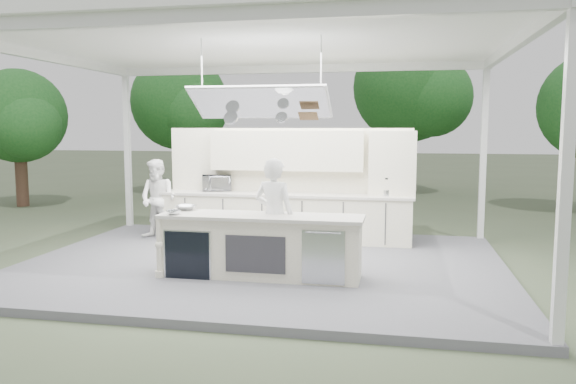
% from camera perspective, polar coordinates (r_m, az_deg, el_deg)
% --- Properties ---
extents(ground, '(90.00, 90.00, 0.00)m').
position_cam_1_polar(ground, '(9.60, -2.58, -7.80)').
color(ground, '#465037').
rests_on(ground, ground).
extents(stage_deck, '(8.00, 6.00, 0.12)m').
position_cam_1_polar(stage_deck, '(9.59, -2.59, -7.45)').
color(stage_deck, '#57575B').
rests_on(stage_deck, ground).
extents(tent, '(8.20, 6.20, 3.86)m').
position_cam_1_polar(tent, '(9.38, -2.71, 14.71)').
color(tent, white).
rests_on(tent, ground).
extents(demo_island, '(3.10, 0.79, 0.95)m').
position_cam_1_polar(demo_island, '(8.56, -2.91, -5.48)').
color(demo_island, white).
rests_on(demo_island, stage_deck).
extents(back_counter, '(5.08, 0.72, 0.95)m').
position_cam_1_polar(back_counter, '(11.30, -0.29, -2.52)').
color(back_counter, white).
rests_on(back_counter, stage_deck).
extents(back_wall_unit, '(5.05, 0.48, 2.25)m').
position_cam_1_polar(back_wall_unit, '(11.31, 2.13, 2.47)').
color(back_wall_unit, white).
rests_on(back_wall_unit, stage_deck).
extents(tree_cluster, '(19.55, 9.40, 5.85)m').
position_cam_1_polar(tree_cluster, '(18.98, 4.05, 9.28)').
color(tree_cluster, brown).
rests_on(tree_cluster, ground).
extents(head_chef, '(0.74, 0.58, 1.80)m').
position_cam_1_polar(head_chef, '(8.64, -1.40, -2.49)').
color(head_chef, white).
rests_on(head_chef, stage_deck).
extents(sous_chef, '(0.88, 0.74, 1.62)m').
position_cam_1_polar(sous_chef, '(11.71, -13.07, -0.72)').
color(sous_chef, white).
rests_on(sous_chef, stage_deck).
extents(toaster_oven, '(0.70, 0.59, 0.33)m').
position_cam_1_polar(toaster_oven, '(11.78, -7.28, 0.92)').
color(toaster_oven, silver).
rests_on(toaster_oven, back_counter).
extents(bowl_large, '(0.37, 0.37, 0.08)m').
position_cam_1_polar(bowl_large, '(9.11, -10.34, -1.57)').
color(bowl_large, '#B0B3B7').
rests_on(bowl_large, demo_island).
extents(bowl_small, '(0.28, 0.28, 0.07)m').
position_cam_1_polar(bowl_small, '(8.66, -11.54, -2.05)').
color(bowl_small, silver).
rests_on(bowl_small, demo_island).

